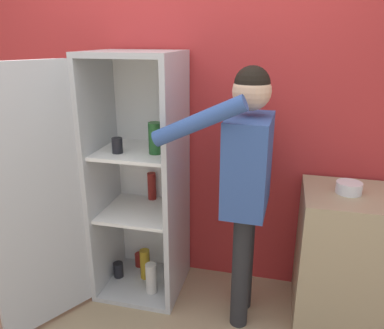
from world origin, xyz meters
TOP-DOWN VIEW (x-y plane):
  - wall_back at (0.00, 0.98)m, footprint 7.00×0.06m
  - refrigerator at (-0.34, 0.57)m, footprint 0.93×1.07m
  - person at (0.52, 0.51)m, footprint 0.65×0.59m
  - counter at (1.23, 0.65)m, footprint 0.69×0.56m
  - bowl at (1.14, 0.66)m, footprint 0.16×0.16m

SIDE VIEW (x-z plane):
  - counter at x=1.23m, z-range 0.00..0.91m
  - refrigerator at x=-0.34m, z-range -0.02..1.72m
  - bowl at x=1.14m, z-range 0.91..0.98m
  - person at x=0.52m, z-range 0.22..1.89m
  - wall_back at x=0.00m, z-range 0.00..2.55m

